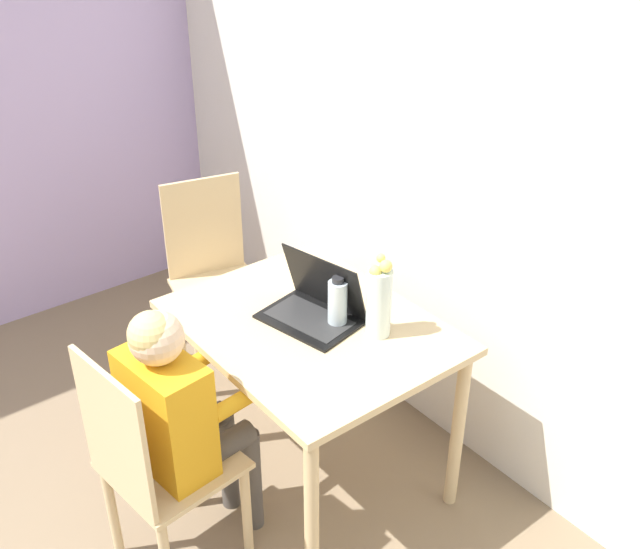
{
  "coord_description": "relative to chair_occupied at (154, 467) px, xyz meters",
  "views": [
    {
      "loc": [
        1.57,
        0.18,
        2.29
      ],
      "look_at": [
        -0.28,
        1.62,
        0.94
      ],
      "focal_mm": 42.0,
      "sensor_mm": 36.0,
      "label": 1
    }
  ],
  "objects": [
    {
      "name": "wall_back",
      "position": [
        0.22,
        1.35,
        0.76
      ],
      "size": [
        6.4,
        0.05,
        2.5
      ],
      "color": "white",
      "rests_on": "ground_plane"
    },
    {
      "name": "flower_vase",
      "position": [
        0.16,
        0.84,
        0.41
      ],
      "size": [
        0.09,
        0.09,
        0.32
      ],
      "color": "silver",
      "rests_on": "dining_table"
    },
    {
      "name": "chair_spare",
      "position": [
        -0.96,
        0.81,
        0.0
      ],
      "size": [
        0.48,
        0.48,
        0.95
      ],
      "rotation": [
        0.0,
        0.0,
        1.34
      ],
      "color": "#D6B784",
      "rests_on": "ground_plane"
    },
    {
      "name": "dining_table",
      "position": [
        -0.05,
        0.69,
        0.17
      ],
      "size": [
        1.02,
        0.8,
        0.76
      ],
      "color": "#D6B784",
      "rests_on": "ground_plane"
    },
    {
      "name": "laptop",
      "position": [
        -0.07,
        0.74,
        0.32
      ],
      "size": [
        0.4,
        0.32,
        0.24
      ],
      "rotation": [
        0.0,
        0.0,
        0.21
      ],
      "color": "black",
      "rests_on": "dining_table"
    },
    {
      "name": "person_seated",
      "position": [
        -0.01,
        0.12,
        0.18
      ],
      "size": [
        0.37,
        0.46,
        1.07
      ],
      "rotation": [
        0.0,
        0.0,
        3.26
      ],
      "color": "orange",
      "rests_on": "ground_plane"
    },
    {
      "name": "chair_occupied",
      "position": [
        0.0,
        0.0,
        0.0
      ],
      "size": [
        0.44,
        0.44,
        0.95
      ],
      "rotation": [
        0.0,
        0.0,
        3.26
      ],
      "color": "#D6B784",
      "rests_on": "ground_plane"
    },
    {
      "name": "water_bottle",
      "position": [
        0.02,
        0.77,
        0.36
      ],
      "size": [
        0.07,
        0.07,
        0.2
      ],
      "color": "silver",
      "rests_on": "dining_table"
    }
  ]
}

